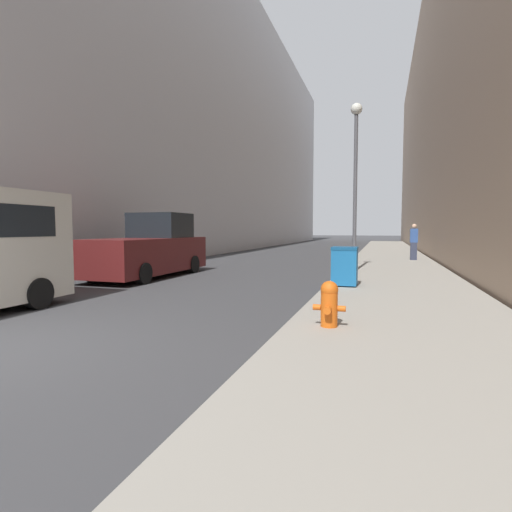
% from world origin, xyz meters
% --- Properties ---
extents(sidewalk_right, '(3.76, 60.00, 0.13)m').
position_xyz_m(sidewalk_right, '(5.62, 18.00, 0.07)').
color(sidewalk_right, gray).
rests_on(sidewalk_right, ground).
extents(building_left_glass, '(12.00, 60.00, 20.36)m').
position_xyz_m(building_left_glass, '(-10.86, 26.00, 10.18)').
color(building_left_glass, '#BCBCC1').
rests_on(building_left_glass, ground).
extents(fire_hydrant, '(0.50, 0.38, 0.70)m').
position_xyz_m(fire_hydrant, '(4.42, 2.46, 0.50)').
color(fire_hydrant, '#D15614').
rests_on(fire_hydrant, sidewalk_right).
extents(trash_bin, '(0.66, 0.68, 1.03)m').
position_xyz_m(trash_bin, '(4.23, 7.06, 0.66)').
color(trash_bin, '#19609E').
rests_on(trash_bin, sidewalk_right).
extents(lamppost, '(0.39, 0.39, 5.82)m').
position_xyz_m(lamppost, '(4.22, 10.79, 3.69)').
color(lamppost, '#4C4C51').
rests_on(lamppost, sidewalk_right).
extents(pickup_truck, '(2.07, 5.20, 2.19)m').
position_xyz_m(pickup_truck, '(-2.45, 8.28, 0.92)').
color(pickup_truck, '#561919').
rests_on(pickup_truck, ground).
extents(pedestrian_on_sidewalk, '(0.35, 0.23, 1.74)m').
position_xyz_m(pedestrian_on_sidewalk, '(6.61, 17.03, 1.01)').
color(pedestrian_on_sidewalk, '#2D3347').
rests_on(pedestrian_on_sidewalk, sidewalk_right).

